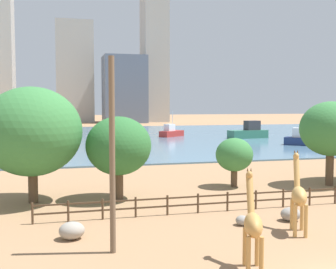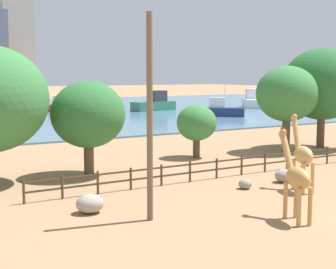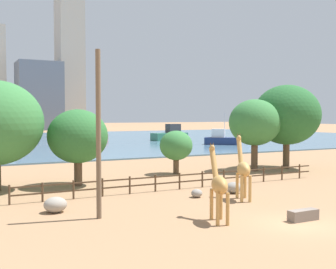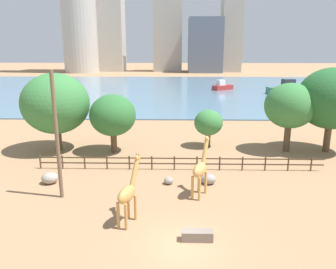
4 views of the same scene
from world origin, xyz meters
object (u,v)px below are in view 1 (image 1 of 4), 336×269
(boulder_small, at_px, (242,220))
(tree_center_broad, at_px, (331,129))
(boulder_near_fence, at_px, (72,231))
(tree_left_large, at_px, (119,146))
(boat_barge, at_px, (304,139))
(boat_tug, at_px, (249,132))
(boulder_by_pole, at_px, (291,214))
(utility_pole, at_px, (112,156))
(giraffe_tall, at_px, (299,195))
(giraffe_companion, at_px, (253,224))
(tree_right_small, at_px, (234,155))
(tree_left_small, at_px, (32,132))
(boat_sailboat, at_px, (171,132))

(boulder_small, height_order, tree_center_broad, tree_center_broad)
(boulder_near_fence, distance_m, boulder_small, 9.83)
(tree_left_large, height_order, boat_barge, tree_left_large)
(boat_tug, bearing_deg, boulder_near_fence, 49.32)
(boulder_by_pole, xyz_separation_m, boulder_small, (-3.28, -0.13, -0.12))
(boulder_by_pole, bearing_deg, boat_barge, 56.68)
(utility_pole, relative_size, boat_barge, 1.41)
(giraffe_tall, height_order, giraffe_companion, giraffe_tall)
(giraffe_companion, bearing_deg, tree_left_large, 32.81)
(utility_pole, distance_m, tree_right_small, 18.39)
(boat_barge, bearing_deg, giraffe_tall, -82.49)
(boat_tug, distance_m, boat_barge, 16.84)
(utility_pole, xyz_separation_m, boat_tug, (35.64, 60.18, -3.28))
(tree_right_small, relative_size, boat_barge, 0.64)
(utility_pole, xyz_separation_m, tree_left_small, (-4.33, 11.81, 0.48))
(boulder_small, relative_size, boat_sailboat, 0.13)
(utility_pole, relative_size, boulder_by_pole, 7.52)
(boat_sailboat, bearing_deg, boulder_by_pole, -136.44)
(giraffe_companion, distance_m, boat_sailboat, 73.66)
(utility_pole, distance_m, boulder_by_pole, 12.36)
(tree_center_broad, relative_size, boat_sailboat, 1.18)
(tree_left_large, distance_m, tree_center_broad, 18.77)
(boulder_small, distance_m, boat_tug, 63.82)
(tree_left_small, bearing_deg, boulder_near_fence, -75.07)
(boulder_small, xyz_separation_m, boat_tug, (27.67, 57.50, 1.13))
(tree_left_large, relative_size, tree_center_broad, 0.84)
(boulder_near_fence, relative_size, boat_barge, 0.20)
(boulder_by_pole, height_order, tree_right_small, tree_right_small)
(giraffe_companion, bearing_deg, boat_barge, -15.65)
(boulder_near_fence, bearing_deg, boulder_small, 0.62)
(giraffe_tall, relative_size, tree_left_large, 0.72)
(giraffe_tall, relative_size, boulder_by_pole, 3.60)
(boulder_near_fence, bearing_deg, tree_left_large, 66.92)
(giraffe_tall, height_order, tree_left_small, tree_left_small)
(boulder_near_fence, height_order, boat_sailboat, boat_sailboat)
(tree_center_broad, relative_size, boat_barge, 1.11)
(boulder_small, bearing_deg, tree_left_small, 143.40)
(tree_left_small, bearing_deg, boat_tug, 50.44)
(tree_left_small, bearing_deg, tree_center_broad, 0.70)
(tree_center_broad, height_order, boat_tug, tree_center_broad)
(tree_right_small, relative_size, boat_tug, 0.50)
(boulder_small, relative_size, tree_right_small, 0.19)
(giraffe_tall, xyz_separation_m, utility_pole, (-10.37, -0.58, 2.59))
(giraffe_tall, height_order, tree_right_small, giraffe_tall)
(tree_left_small, xyz_separation_m, tree_right_small, (16.51, 1.82, -2.40))
(giraffe_companion, xyz_separation_m, boat_tug, (30.09, 63.80, -0.60))
(tree_left_small, height_order, boat_barge, tree_left_small)
(boulder_near_fence, distance_m, boat_tug, 68.74)
(utility_pole, relative_size, tree_left_small, 1.12)
(boat_tug, bearing_deg, tree_left_large, 47.74)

